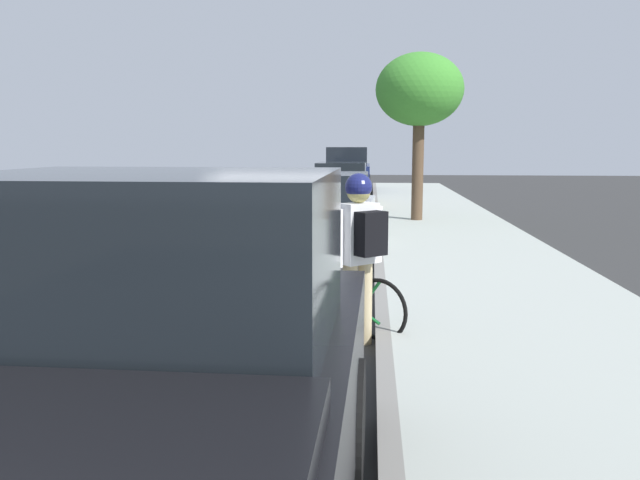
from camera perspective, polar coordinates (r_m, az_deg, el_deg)
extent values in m
plane|color=#2F2F2F|center=(13.43, -4.40, -0.38)|extent=(63.42, 63.42, 0.00)
cube|color=#A5ACA3|center=(13.38, 12.51, -0.28)|extent=(3.24, 39.63, 0.14)
cube|color=gray|center=(13.26, 5.20, -0.20)|extent=(0.16, 39.63, 0.14)
cube|color=white|center=(12.36, -18.42, -1.56)|extent=(0.14, 2.20, 0.01)
cube|color=white|center=(16.26, -12.66, 1.01)|extent=(0.14, 2.20, 0.01)
cube|color=white|center=(20.28, -9.15, 2.57)|extent=(0.14, 2.20, 0.01)
cube|color=white|center=(24.36, -6.81, 3.61)|extent=(0.14, 2.20, 0.01)
cube|color=white|center=(28.47, -5.13, 4.34)|extent=(0.14, 2.20, 0.01)
cube|color=white|center=(32.61, -3.88, 4.88)|extent=(0.14, 2.20, 0.01)
cube|color=white|center=(13.33, -1.13, -0.40)|extent=(0.12, 39.63, 0.01)
cube|color=black|center=(3.16, -14.88, -1.36)|extent=(1.75, 1.53, 0.80)
cylinder|color=black|center=(4.00, 2.33, -16.25)|extent=(0.23, 0.80, 0.80)
cylinder|color=black|center=(4.47, -22.19, -14.15)|extent=(0.23, 0.80, 0.80)
cube|color=#B7BABF|center=(12.77, 0.57, 1.90)|extent=(1.98, 4.48, 0.64)
cube|color=black|center=(12.71, 0.57, 4.68)|extent=(1.65, 2.18, 0.60)
cylinder|color=black|center=(14.08, 4.51, 1.39)|extent=(0.25, 0.67, 0.66)
cylinder|color=black|center=(14.26, -2.00, 1.50)|extent=(0.25, 0.67, 0.66)
cylinder|color=black|center=(11.38, 3.77, -0.30)|extent=(0.25, 0.67, 0.66)
cylinder|color=black|center=(11.60, -4.23, -0.14)|extent=(0.25, 0.67, 0.66)
cube|color=tan|center=(20.67, 1.94, 4.44)|extent=(1.80, 4.42, 0.64)
cube|color=black|center=(20.63, 1.95, 6.16)|extent=(1.57, 2.12, 0.60)
cylinder|color=black|center=(22.02, 4.25, 3.97)|extent=(0.23, 0.66, 0.66)
cylinder|color=black|center=(22.10, 0.04, 4.01)|extent=(0.23, 0.66, 0.66)
cylinder|color=black|center=(19.30, 4.11, 3.33)|extent=(0.23, 0.66, 0.66)
cylinder|color=black|center=(19.40, -0.68, 3.38)|extent=(0.23, 0.66, 0.66)
cube|color=navy|center=(27.60, 2.50, 5.85)|extent=(1.93, 4.71, 0.90)
cube|color=black|center=(27.57, 2.51, 7.57)|extent=(1.69, 3.11, 0.76)
cylinder|color=black|center=(29.06, 4.31, 5.18)|extent=(0.22, 0.76, 0.76)
cylinder|color=black|center=(29.11, 0.86, 5.21)|extent=(0.22, 0.76, 0.76)
cylinder|color=black|center=(26.15, 4.31, 4.80)|extent=(0.22, 0.76, 0.76)
cylinder|color=black|center=(26.21, 0.47, 4.84)|extent=(0.22, 0.76, 0.76)
torus|color=black|center=(7.40, -1.40, -5.02)|extent=(0.59, 0.42, 0.68)
torus|color=black|center=(6.80, 5.39, -6.28)|extent=(0.59, 0.42, 0.68)
cylinder|color=#197233|center=(7.14, 1.01, -4.81)|extent=(0.56, 0.39, 0.51)
cylinder|color=#197233|center=(6.93, 3.41, -5.31)|extent=(0.14, 0.11, 0.47)
cylinder|color=#197233|center=(7.06, 1.35, -3.05)|extent=(0.63, 0.44, 0.05)
cylinder|color=#197233|center=(6.91, 4.20, -6.69)|extent=(0.31, 0.23, 0.19)
cylinder|color=#197233|center=(6.82, 4.58, -4.88)|extent=(0.24, 0.18, 0.33)
cylinder|color=#197233|center=(7.34, -1.17, -3.83)|extent=(0.11, 0.09, 0.33)
cube|color=black|center=(6.84, 3.79, -3.17)|extent=(0.26, 0.22, 0.05)
cylinder|color=black|center=(7.27, -0.94, -2.16)|extent=(0.28, 0.40, 0.03)
cylinder|color=#C6B284|center=(6.68, 4.07, -5.69)|extent=(0.15, 0.15, 0.88)
cylinder|color=#C6B284|center=(6.56, 2.72, -5.94)|extent=(0.15, 0.15, 0.88)
cube|color=white|center=(6.47, 3.46, 0.61)|extent=(0.44, 0.42, 0.62)
cylinder|color=white|center=(6.64, 5.19, 0.53)|extent=(0.10, 0.10, 0.59)
cylinder|color=white|center=(6.32, 1.62, 0.15)|extent=(0.10, 0.10, 0.59)
sphere|color=tan|center=(6.43, 3.49, 4.43)|extent=(0.25, 0.25, 0.25)
sphere|color=navy|center=(6.43, 3.49, 4.81)|extent=(0.28, 0.28, 0.28)
cube|color=black|center=(6.32, 4.60, 0.58)|extent=(0.35, 0.33, 0.44)
cylinder|color=brown|center=(16.69, 8.79, 6.47)|extent=(0.30, 0.30, 2.72)
ellipsoid|color=#3F8E2F|center=(16.74, 8.95, 13.24)|extent=(2.24, 2.24, 1.85)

